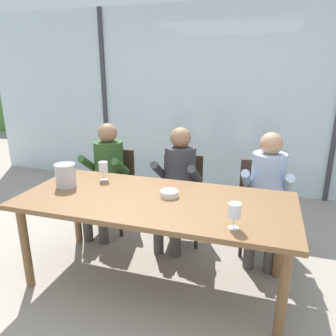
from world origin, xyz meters
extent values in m
plane|color=#9E9384|center=(0.00, 1.00, 0.00)|extent=(14.00, 14.00, 0.00)
cube|color=silver|center=(0.00, 2.38, 1.30)|extent=(7.39, 0.03, 2.60)
cube|color=#38383D|center=(-1.66, 2.36, 1.30)|extent=(0.06, 0.06, 2.60)
cube|color=#477A38|center=(0.00, 6.28, 0.70)|extent=(13.39, 2.40, 1.40)
cube|color=brown|center=(0.00, 0.00, 0.75)|extent=(2.19, 0.95, 0.04)
cylinder|color=brown|center=(-0.99, -0.38, 0.36)|extent=(0.07, 0.07, 0.73)
cylinder|color=brown|center=(0.99, -0.38, 0.36)|extent=(0.07, 0.07, 0.73)
cylinder|color=brown|center=(-0.99, 0.38, 0.36)|extent=(0.07, 0.07, 0.73)
cylinder|color=brown|center=(0.99, 0.38, 0.36)|extent=(0.07, 0.07, 0.73)
cube|color=#332319|center=(-0.81, 0.79, 0.44)|extent=(0.45, 0.45, 0.03)
cube|color=#332319|center=(-0.82, 0.99, 0.67)|extent=(0.42, 0.05, 0.42)
cylinder|color=#332319|center=(-0.99, 0.59, 0.22)|extent=(0.04, 0.04, 0.43)
cylinder|color=#332319|center=(-0.61, 0.60, 0.22)|extent=(0.04, 0.04, 0.43)
cylinder|color=#332319|center=(-1.01, 0.97, 0.22)|extent=(0.04, 0.04, 0.43)
cylinder|color=#332319|center=(-0.63, 0.98, 0.22)|extent=(0.04, 0.04, 0.43)
cube|color=#332319|center=(0.01, 0.77, 0.44)|extent=(0.49, 0.49, 0.03)
cube|color=#332319|center=(-0.02, 0.96, 0.67)|extent=(0.42, 0.09, 0.42)
cylinder|color=#332319|center=(-0.16, 0.55, 0.22)|extent=(0.04, 0.04, 0.43)
cylinder|color=#332319|center=(0.22, 0.60, 0.22)|extent=(0.04, 0.04, 0.43)
cylinder|color=#332319|center=(-0.20, 0.93, 0.22)|extent=(0.04, 0.04, 0.43)
cylinder|color=#332319|center=(0.17, 0.98, 0.22)|extent=(0.04, 0.04, 0.43)
cube|color=#332319|center=(0.82, 0.81, 0.44)|extent=(0.50, 0.50, 0.03)
cube|color=#332319|center=(0.79, 1.01, 0.67)|extent=(0.42, 0.10, 0.42)
cylinder|color=#332319|center=(0.66, 0.59, 0.22)|extent=(0.04, 0.04, 0.43)
cylinder|color=#332319|center=(1.04, 0.65, 0.22)|extent=(0.04, 0.04, 0.43)
cylinder|color=#332319|center=(0.61, 0.97, 0.22)|extent=(0.04, 0.04, 0.43)
cylinder|color=#332319|center=(0.98, 1.02, 0.22)|extent=(0.04, 0.04, 0.43)
cylinder|color=#2D5123|center=(-0.83, 0.83, 0.74)|extent=(0.33, 0.33, 0.52)
sphere|color=#936B4C|center=(-0.83, 0.83, 1.09)|extent=(0.21, 0.21, 0.21)
cube|color=#47423D|center=(-0.92, 0.62, 0.48)|extent=(0.14, 0.40, 0.13)
cube|color=#47423D|center=(-0.74, 0.63, 0.48)|extent=(0.14, 0.40, 0.13)
cylinder|color=#47423D|center=(-0.91, 0.42, 0.23)|extent=(0.10, 0.10, 0.46)
cylinder|color=#47423D|center=(-0.73, 0.43, 0.23)|extent=(0.10, 0.10, 0.46)
cylinder|color=#2D5123|center=(-1.02, 0.70, 0.76)|extent=(0.09, 0.33, 0.26)
cylinder|color=#2D5123|center=(-0.64, 0.71, 0.76)|extent=(0.09, 0.33, 0.26)
cylinder|color=#38383D|center=(-0.02, 0.83, 0.74)|extent=(0.33, 0.33, 0.52)
sphere|color=#936B4C|center=(-0.02, 0.83, 1.09)|extent=(0.21, 0.21, 0.21)
cube|color=#47423D|center=(-0.11, 0.63, 0.48)|extent=(0.15, 0.41, 0.13)
cube|color=#47423D|center=(0.07, 0.62, 0.48)|extent=(0.15, 0.41, 0.13)
cylinder|color=#47423D|center=(-0.12, 0.43, 0.23)|extent=(0.10, 0.10, 0.46)
cylinder|color=#47423D|center=(0.06, 0.42, 0.23)|extent=(0.10, 0.10, 0.46)
cylinder|color=#38383D|center=(-0.21, 0.71, 0.76)|extent=(0.09, 0.33, 0.26)
cylinder|color=#38383D|center=(0.17, 0.70, 0.76)|extent=(0.09, 0.33, 0.26)
cylinder|color=#9EB2D1|center=(0.86, 0.83, 0.74)|extent=(0.33, 0.33, 0.52)
sphere|color=tan|center=(0.86, 0.83, 1.09)|extent=(0.21, 0.21, 0.21)
cube|color=#47423D|center=(0.76, 0.63, 0.48)|extent=(0.15, 0.40, 0.13)
cube|color=#47423D|center=(0.94, 0.62, 0.48)|extent=(0.15, 0.40, 0.13)
cylinder|color=#47423D|center=(0.75, 0.43, 0.23)|extent=(0.10, 0.10, 0.46)
cylinder|color=#47423D|center=(0.93, 0.42, 0.23)|extent=(0.10, 0.10, 0.46)
cylinder|color=#9EB2D1|center=(0.66, 0.71, 0.76)|extent=(0.09, 0.33, 0.26)
cylinder|color=#9EB2D1|center=(1.04, 0.70, 0.76)|extent=(0.09, 0.33, 0.26)
cylinder|color=#B7B7BC|center=(-0.83, 0.02, 0.87)|extent=(0.17, 0.17, 0.20)
torus|color=silver|center=(-0.83, 0.02, 0.97)|extent=(0.18, 0.18, 0.01)
cylinder|color=silver|center=(0.10, 0.07, 0.79)|extent=(0.15, 0.15, 0.05)
cylinder|color=silver|center=(0.65, -0.31, 0.77)|extent=(0.07, 0.07, 0.00)
cylinder|color=silver|center=(0.65, -0.31, 0.81)|extent=(0.01, 0.01, 0.07)
cylinder|color=silver|center=(0.65, -0.31, 0.89)|extent=(0.08, 0.08, 0.09)
cylinder|color=#E0D184|center=(0.65, -0.31, 0.87)|extent=(0.07, 0.07, 0.04)
cylinder|color=silver|center=(-0.60, 0.28, 0.77)|extent=(0.07, 0.07, 0.00)
cylinder|color=silver|center=(-0.60, 0.28, 0.81)|extent=(0.01, 0.01, 0.07)
cylinder|color=silver|center=(-0.60, 0.28, 0.89)|extent=(0.08, 0.08, 0.09)
cylinder|color=maroon|center=(-0.60, 0.28, 0.87)|extent=(0.07, 0.07, 0.04)
camera|label=1|loc=(0.80, -2.23, 1.77)|focal=34.28mm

